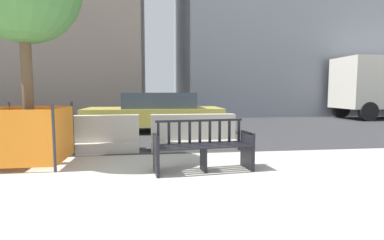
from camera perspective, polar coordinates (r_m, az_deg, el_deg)
ground_plane at (r=4.07m, az=-3.39°, el=-14.33°), size 200.00×200.00×0.00m
street_asphalt at (r=12.60m, az=-6.32°, el=-0.85°), size 120.00×12.00×0.01m
street_bench at (r=5.21m, az=2.13°, el=-5.40°), size 1.74×0.70×0.88m
jersey_barrier_centre at (r=7.16m, az=0.24°, el=-2.89°), size 2.01×0.72×0.84m
jersey_barrier_left at (r=7.18m, az=-18.06°, el=-3.13°), size 2.03×0.77×0.84m
construction_fence at (r=6.37m, az=-28.47°, el=-2.36°), size 1.28×1.28×1.17m
car_sedan_mid at (r=10.35m, az=-6.97°, el=1.56°), size 4.60×2.02×1.34m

